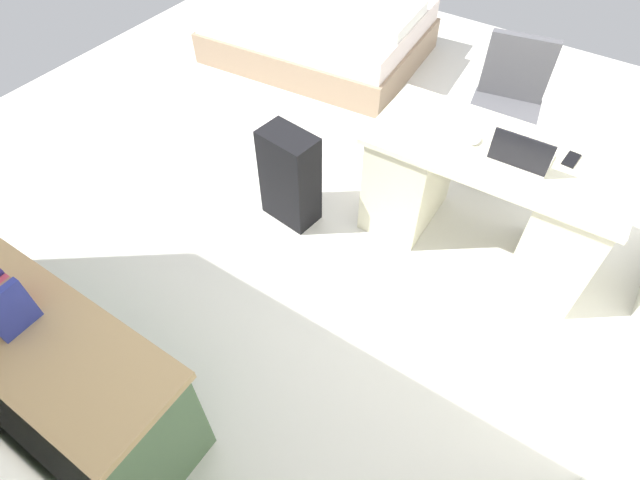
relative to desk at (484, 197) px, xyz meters
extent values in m
plane|color=silver|center=(1.11, 0.04, -0.39)|extent=(5.97, 5.97, 0.00)
cube|color=beige|center=(0.00, 0.00, 0.34)|extent=(1.46, 0.70, 0.04)
cube|color=beige|center=(-0.49, -0.01, -0.03)|extent=(0.42, 0.61, 0.72)
cube|color=beige|center=(0.49, 0.01, -0.03)|extent=(0.42, 0.61, 0.72)
cylinder|color=black|center=(0.19, -0.76, -0.38)|extent=(0.52, 0.52, 0.04)
cylinder|color=black|center=(0.19, -0.76, -0.18)|extent=(0.06, 0.06, 0.42)
cube|color=#4C4C51|center=(0.19, -0.76, 0.07)|extent=(0.54, 0.54, 0.08)
cube|color=#4C4C51|center=(0.23, -0.96, 0.33)|extent=(0.44, 0.14, 0.44)
cube|color=#4C6B47|center=(1.41, 2.15, -0.05)|extent=(1.76, 0.44, 0.69)
cube|color=tan|center=(1.41, 2.15, 0.31)|extent=(1.80, 0.48, 0.04)
cube|color=#415B3C|center=(1.01, 1.92, -0.21)|extent=(0.67, 0.01, 0.24)
cube|color=#415B3C|center=(1.80, 1.92, -0.21)|extent=(0.67, 0.01, 0.24)
cube|color=gray|center=(2.17, -1.45, -0.25)|extent=(2.01, 1.56, 0.28)
cube|color=silver|center=(2.17, -1.45, -0.01)|extent=(1.95, 1.49, 0.20)
cube|color=white|center=(1.51, -1.50, 0.14)|extent=(0.54, 0.72, 0.10)
cube|color=black|center=(1.12, 0.46, -0.06)|extent=(0.38, 0.26, 0.67)
cube|color=silver|center=(-0.11, 0.00, 0.37)|extent=(0.32, 0.23, 0.02)
cube|color=black|center=(-0.12, 0.11, 0.47)|extent=(0.31, 0.02, 0.19)
ellipsoid|color=white|center=(0.15, 0.01, 0.38)|extent=(0.06, 0.10, 0.03)
cube|color=black|center=(-0.35, -0.13, 0.37)|extent=(0.08, 0.14, 0.01)
cube|color=navy|center=(1.23, 2.15, 0.45)|extent=(0.03, 0.17, 0.24)
cube|color=#8F684F|center=(1.27, 2.15, 0.43)|extent=(0.04, 0.17, 0.21)
cube|color=#BC3B51|center=(1.31, 2.15, 0.43)|extent=(0.03, 0.17, 0.20)
camera|label=1|loc=(-0.39, 2.38, 2.13)|focal=28.28mm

